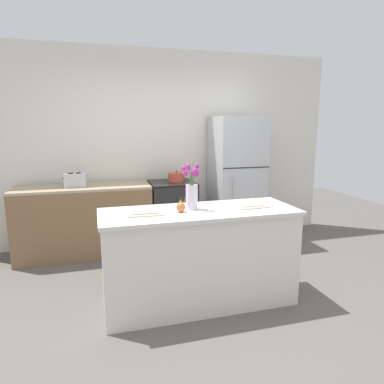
{
  "coord_description": "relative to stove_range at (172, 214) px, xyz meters",
  "views": [
    {
      "loc": [
        -0.9,
        -2.89,
        1.66
      ],
      "look_at": [
        0.0,
        0.25,
        1.03
      ],
      "focal_mm": 32.0,
      "sensor_mm": 36.0,
      "label": 1
    }
  ],
  "objects": [
    {
      "name": "ground_plane",
      "position": [
        -0.1,
        -1.6,
        -0.45
      ],
      "size": [
        10.0,
        10.0,
        0.0
      ],
      "primitive_type": "plane",
      "color": "#59544F"
    },
    {
      "name": "back_wall",
      "position": [
        -0.1,
        0.4,
        0.9
      ],
      "size": [
        5.2,
        0.08,
        2.7
      ],
      "color": "silver",
      "rests_on": "ground_plane"
    },
    {
      "name": "kitchen_island",
      "position": [
        -0.1,
        -1.6,
        0.0
      ],
      "size": [
        1.8,
        0.66,
        0.91
      ],
      "color": "silver",
      "rests_on": "ground_plane"
    },
    {
      "name": "back_counter",
      "position": [
        -1.16,
        0.0,
        0.0
      ],
      "size": [
        1.68,
        0.6,
        0.91
      ],
      "color": "brown",
      "rests_on": "ground_plane"
    },
    {
      "name": "stove_range",
      "position": [
        0.0,
        0.0,
        0.0
      ],
      "size": [
        0.6,
        0.61,
        0.91
      ],
      "color": "black",
      "rests_on": "ground_plane"
    },
    {
      "name": "refrigerator",
      "position": [
        0.95,
        0.0,
        0.44
      ],
      "size": [
        0.68,
        0.67,
        1.79
      ],
      "color": "#B7BABC",
      "rests_on": "ground_plane"
    },
    {
      "name": "flower_vase",
      "position": [
        -0.16,
        -1.55,
        0.62
      ],
      "size": [
        0.18,
        0.16,
        0.42
      ],
      "color": "silver",
      "rests_on": "kitchen_island"
    },
    {
      "name": "pear_figurine",
      "position": [
        -0.28,
        -1.63,
        0.51
      ],
      "size": [
        0.08,
        0.08,
        0.13
      ],
      "color": "#C66B33",
      "rests_on": "kitchen_island"
    },
    {
      "name": "plate_setting_left",
      "position": [
        -0.6,
        -1.56,
        0.46
      ],
      "size": [
        0.33,
        0.33,
        0.02
      ],
      "color": "beige",
      "rests_on": "kitchen_island"
    },
    {
      "name": "plate_setting_right",
      "position": [
        0.4,
        -1.56,
        0.46
      ],
      "size": [
        0.33,
        0.33,
        0.02
      ],
      "color": "beige",
      "rests_on": "kitchen_island"
    },
    {
      "name": "toaster",
      "position": [
        -1.24,
        -0.02,
        0.54
      ],
      "size": [
        0.28,
        0.18,
        0.17
      ],
      "color": "#B7BABC",
      "rests_on": "back_counter"
    },
    {
      "name": "cooking_pot",
      "position": [
        0.07,
        0.04,
        0.52
      ],
      "size": [
        0.23,
        0.23,
        0.15
      ],
      "color": "#CC4C38",
      "rests_on": "stove_range"
    }
  ]
}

